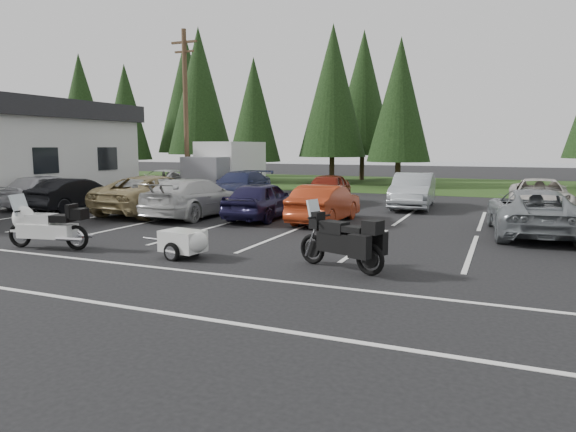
# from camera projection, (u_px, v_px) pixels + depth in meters

# --- Properties ---
(ground) EXTENTS (120.00, 120.00, 0.00)m
(ground) POSITION_uv_depth(u_px,v_px,m) (246.00, 242.00, 14.33)
(ground) COLOR black
(ground) RESTS_ON ground
(grass_strip) EXTENTS (80.00, 16.00, 0.01)m
(grass_strip) POSITION_uv_depth(u_px,v_px,m) (404.00, 184.00, 36.21)
(grass_strip) COLOR #203812
(grass_strip) RESTS_ON ground
(lake_water) EXTENTS (70.00, 50.00, 0.02)m
(lake_water) POSITION_uv_depth(u_px,v_px,m) (483.00, 168.00, 62.93)
(lake_water) COLOR slate
(lake_water) RESTS_ON ground
(utility_pole) EXTENTS (1.60, 0.26, 9.00)m
(utility_pole) POSITION_uv_depth(u_px,v_px,m) (186.00, 109.00, 28.51)
(utility_pole) COLOR #473321
(utility_pole) RESTS_ON ground
(box_truck) EXTENTS (2.40, 5.60, 2.90)m
(box_truck) POSITION_uv_depth(u_px,v_px,m) (223.00, 168.00, 28.63)
(box_truck) COLOR silver
(box_truck) RESTS_ON ground
(stall_markings) EXTENTS (32.00, 16.00, 0.01)m
(stall_markings) POSITION_uv_depth(u_px,v_px,m) (275.00, 231.00, 16.15)
(stall_markings) COLOR silver
(stall_markings) RESTS_ON ground
(conifer_0) EXTENTS (4.58, 4.58, 10.66)m
(conifer_0) POSITION_uv_depth(u_px,v_px,m) (81.00, 105.00, 44.86)
(conifer_0) COLOR #332316
(conifer_0) RESTS_ON ground
(conifer_1) EXTENTS (3.96, 3.96, 9.22)m
(conifer_1) POSITION_uv_depth(u_px,v_px,m) (126.00, 112.00, 41.46)
(conifer_1) COLOR #332316
(conifer_1) RESTS_ON ground
(conifer_2) EXTENTS (5.10, 5.10, 11.89)m
(conifer_2) POSITION_uv_depth(u_px,v_px,m) (199.00, 91.00, 40.38)
(conifer_2) COLOR #332316
(conifer_2) RESTS_ON ground
(conifer_3) EXTENTS (3.87, 3.87, 9.02)m
(conifer_3) POSITION_uv_depth(u_px,v_px,m) (254.00, 110.00, 37.20)
(conifer_3) COLOR #332316
(conifer_3) RESTS_ON ground
(conifer_4) EXTENTS (4.80, 4.80, 11.17)m
(conifer_4) POSITION_uv_depth(u_px,v_px,m) (333.00, 91.00, 36.27)
(conifer_4) COLOR #332316
(conifer_4) RESTS_ON ground
(conifer_5) EXTENTS (4.14, 4.14, 9.63)m
(conifer_5) POSITION_uv_depth(u_px,v_px,m) (400.00, 100.00, 33.27)
(conifer_5) COLOR #332316
(conifer_5) RESTS_ON ground
(conifer_back_a) EXTENTS (5.28, 5.28, 12.30)m
(conifer_back_a) POSITION_uv_depth(u_px,v_px,m) (187.00, 95.00, 45.73)
(conifer_back_a) COLOR #332316
(conifer_back_a) RESTS_ON ground
(conifer_back_b) EXTENTS (4.97, 4.97, 11.58)m
(conifer_back_b) POSITION_uv_depth(u_px,v_px,m) (363.00, 93.00, 40.04)
(conifer_back_b) COLOR #332316
(conifer_back_b) RESTS_ON ground
(car_near_0) EXTENTS (1.97, 4.45, 1.49)m
(car_near_0) POSITION_uv_depth(u_px,v_px,m) (47.00, 190.00, 22.27)
(car_near_0) COLOR silver
(car_near_0) RESTS_ON ground
(car_near_1) EXTENTS (1.60, 4.09, 1.33)m
(car_near_1) POSITION_uv_depth(u_px,v_px,m) (77.00, 194.00, 21.49)
(car_near_1) COLOR black
(car_near_1) RESTS_ON ground
(car_near_2) EXTENTS (2.84, 5.60, 1.52)m
(car_near_2) POSITION_uv_depth(u_px,v_px,m) (157.00, 194.00, 20.38)
(car_near_2) COLOR #998759
(car_near_2) RESTS_ON ground
(car_near_3) EXTENTS (2.16, 5.06, 1.45)m
(car_near_3) POSITION_uv_depth(u_px,v_px,m) (195.00, 198.00, 19.38)
(car_near_3) COLOR beige
(car_near_3) RESTS_ON ground
(car_near_4) EXTENTS (1.73, 4.13, 1.40)m
(car_near_4) POSITION_uv_depth(u_px,v_px,m) (262.00, 200.00, 18.74)
(car_near_4) COLOR #181536
(car_near_4) RESTS_ON ground
(car_near_5) EXTENTS (1.47, 4.06, 1.33)m
(car_near_5) POSITION_uv_depth(u_px,v_px,m) (325.00, 204.00, 17.90)
(car_near_5) COLOR #9F3014
(car_near_5) RESTS_ON ground
(car_near_6) EXTENTS (2.79, 5.22, 1.40)m
(car_near_6) POSITION_uv_depth(u_px,v_px,m) (533.00, 212.00, 15.34)
(car_near_6) COLOR slate
(car_near_6) RESTS_ON ground
(car_far_0) EXTENTS (2.86, 5.35, 1.43)m
(car_far_0) POSITION_uv_depth(u_px,v_px,m) (164.00, 184.00, 26.80)
(car_far_0) COLOR white
(car_far_0) RESTS_ON ground
(car_far_1) EXTENTS (2.28, 5.06, 1.44)m
(car_far_1) POSITION_uv_depth(u_px,v_px,m) (239.00, 186.00, 25.09)
(car_far_1) COLOR #1B2145
(car_far_1) RESTS_ON ground
(car_far_2) EXTENTS (2.05, 4.29, 1.42)m
(car_far_2) POSITION_uv_depth(u_px,v_px,m) (327.00, 189.00, 23.43)
(car_far_2) COLOR maroon
(car_far_2) RESTS_ON ground
(car_far_3) EXTENTS (1.86, 4.64, 1.50)m
(car_far_3) POSITION_uv_depth(u_px,v_px,m) (413.00, 191.00, 22.11)
(car_far_3) COLOR gray
(car_far_3) RESTS_ON ground
(car_far_4) EXTENTS (2.27, 4.89, 1.36)m
(car_far_4) POSITION_uv_depth(u_px,v_px,m) (539.00, 196.00, 20.49)
(car_far_4) COLOR beige
(car_far_4) RESTS_ON ground
(touring_motorcycle) EXTENTS (2.69, 1.25, 1.43)m
(touring_motorcycle) POSITION_uv_depth(u_px,v_px,m) (47.00, 222.00, 13.26)
(touring_motorcycle) COLOR white
(touring_motorcycle) RESTS_ON ground
(cargo_trailer) EXTENTS (1.56, 1.03, 0.67)m
(cargo_trailer) POSITION_uv_depth(u_px,v_px,m) (183.00, 244.00, 12.23)
(cargo_trailer) COLOR silver
(cargo_trailer) RESTS_ON ground
(adventure_motorcycle) EXTENTS (2.61, 1.66, 1.50)m
(adventure_motorcycle) POSITION_uv_depth(u_px,v_px,m) (340.00, 235.00, 11.01)
(adventure_motorcycle) COLOR black
(adventure_motorcycle) RESTS_ON ground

